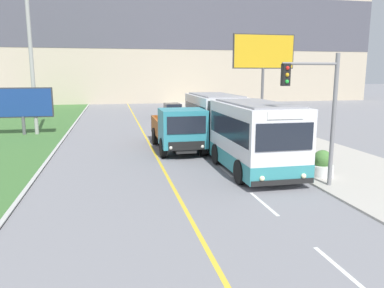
{
  "coord_description": "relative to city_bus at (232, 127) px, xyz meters",
  "views": [
    {
      "loc": [
        -2.22,
        0.89,
        4.39
      ],
      "look_at": [
        1.1,
        16.5,
        1.4
      ],
      "focal_mm": 35.0,
      "sensor_mm": 36.0,
      "label": 1
    }
  ],
  "objects": [
    {
      "name": "planter_round_second",
      "position": [
        2.51,
        0.58,
        -1.06
      ],
      "size": [
        0.87,
        0.87,
        1.08
      ],
      "color": "silver",
      "rests_on": "sidewalk_right"
    },
    {
      "name": "planter_round_far",
      "position": [
        2.33,
        11.45,
        -1.04
      ],
      "size": [
        0.93,
        0.93,
        1.13
      ],
      "color": "silver",
      "rests_on": "sidewalk_right"
    },
    {
      "name": "planter_round_near",
      "position": [
        2.5,
        -4.86,
        -1.03
      ],
      "size": [
        0.97,
        0.97,
        1.13
      ],
      "color": "silver",
      "rests_on": "sidewalk_right"
    },
    {
      "name": "apartment_block_background",
      "position": [
        -3.96,
        42.0,
        9.87
      ],
      "size": [
        80.0,
        8.04,
        22.95
      ],
      "color": "#BCAD93",
      "rests_on": "ground_plane"
    },
    {
      "name": "billboard_large",
      "position": [
        6.81,
        12.34,
        4.41
      ],
      "size": [
        5.54,
        0.24,
        7.77
      ],
      "color": "#59595B",
      "rests_on": "ground_plane"
    },
    {
      "name": "utility_pole_far",
      "position": [
        -11.72,
        10.18,
        4.37
      ],
      "size": [
        1.8,
        0.28,
        11.86
      ],
      "color": "#9E9E99",
      "rests_on": "ground_plane"
    },
    {
      "name": "traffic_light_mast",
      "position": [
        1.37,
        -6.12,
        1.7
      ],
      "size": [
        2.28,
        0.32,
        5.16
      ],
      "color": "slate",
      "rests_on": "ground_plane"
    },
    {
      "name": "billboard_small",
      "position": [
        -12.58,
        10.1,
        0.69
      ],
      "size": [
        4.28,
        0.24,
        3.44
      ],
      "color": "#59595B",
      "rests_on": "ground_plane"
    },
    {
      "name": "dump_truck",
      "position": [
        -2.53,
        1.67,
        -0.35
      ],
      "size": [
        2.48,
        6.83,
        2.53
      ],
      "color": "black",
      "rests_on": "ground_plane"
    },
    {
      "name": "car_distant",
      "position": [
        -0.2,
        18.78,
        -0.92
      ],
      "size": [
        1.8,
        4.3,
        1.45
      ],
      "color": "black",
      "rests_on": "ground_plane"
    },
    {
      "name": "city_bus",
      "position": [
        0.0,
        0.0,
        0.0
      ],
      "size": [
        2.74,
        12.76,
        3.17
      ],
      "color": "silver",
      "rests_on": "ground_plane"
    },
    {
      "name": "planter_round_third",
      "position": [
        2.55,
        6.01,
        -1.02
      ],
      "size": [
        0.93,
        0.93,
        1.15
      ],
      "color": "silver",
      "rests_on": "sidewalk_right"
    }
  ]
}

